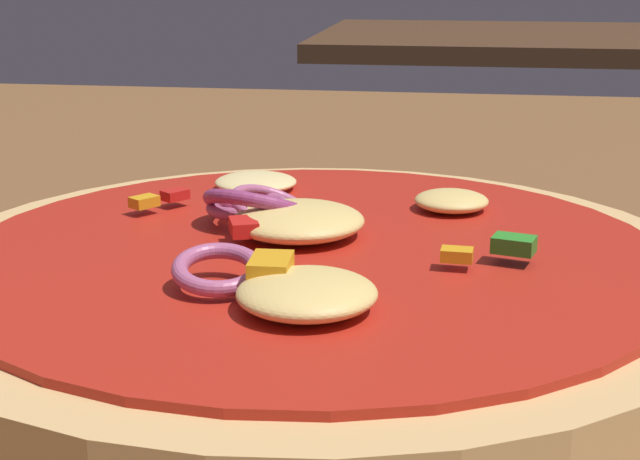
{
  "coord_description": "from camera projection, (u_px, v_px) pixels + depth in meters",
  "views": [
    {
      "loc": [
        0.09,
        -0.34,
        0.15
      ],
      "look_at": [
        0.03,
        0.01,
        0.05
      ],
      "focal_mm": 53.66,
      "sensor_mm": 36.0,
      "label": 1
    }
  ],
  "objects": [
    {
      "name": "dining_table",
      "position": [
        240.0,
        312.0,
        0.38
      ],
      "size": [
        1.46,
        1.05,
        0.03
      ],
      "color": "brown",
      "rests_on": "ground"
    },
    {
      "name": "pizza",
      "position": [
        311.0,
        270.0,
        0.35
      ],
      "size": [
        0.29,
        0.29,
        0.04
      ],
      "color": "tan",
      "rests_on": "dining_table"
    },
    {
      "name": "background_table",
      "position": [
        535.0,
        41.0,
        1.51
      ],
      "size": [
        0.67,
        0.51,
        0.03
      ],
      "color": "#4C301C",
      "rests_on": "ground"
    }
  ]
}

